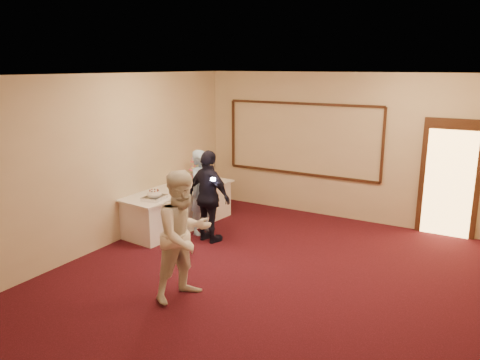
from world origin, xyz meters
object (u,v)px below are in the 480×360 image
man (202,192)px  guest (209,197)px  buffet_table (178,207)px  tart (180,192)px  cupcake_stand (195,170)px  woman (184,235)px  plate_stack_a (176,185)px  plate_stack_b (199,182)px  pavlova_tray (154,196)px

man → guest: bearing=-120.2°
buffet_table → tart: 0.54m
cupcake_stand → guest: bearing=-46.7°
woman → guest: (-0.88, 1.94, -0.06)m
cupcake_stand → plate_stack_a: bearing=-78.8°
buffet_table → plate_stack_b: plate_stack_b is taller
cupcake_stand → man: (0.87, -1.00, -0.14)m
man → buffet_table: bearing=91.9°
tart → man: man is taller
pavlova_tray → woman: bearing=-40.2°
plate_stack_a → woman: bearing=-50.5°
pavlova_tray → plate_stack_a: 0.83m
plate_stack_a → plate_stack_b: (0.27, 0.40, -0.00)m
tart → guest: bearing=-9.7°
pavlova_tray → cupcake_stand: size_ratio=0.99×
buffet_table → man: 0.77m
cupcake_stand → plate_stack_a: 0.93m
pavlova_tray → man: (0.55, 0.73, -0.04)m
buffet_table → man: (0.64, -0.09, 0.42)m
plate_stack_a → man: bearing=-7.9°
buffet_table → guest: guest is taller
buffet_table → man: size_ratio=1.59×
buffet_table → plate_stack_b: 0.66m
cupcake_stand → tart: (0.47, -1.16, -0.15)m
man → woman: size_ratio=0.90×
plate_stack_a → tart: (0.29, -0.26, -0.05)m
guest → cupcake_stand: bearing=-34.0°
pavlova_tray → man: 0.91m
cupcake_stand → man: size_ratio=0.30×
buffet_table → man: bearing=-7.5°
plate_stack_b → buffet_table: bearing=-118.8°
woman → guest: woman is taller
plate_stack_a → guest: guest is taller
buffet_table → pavlova_tray: pavlova_tray is taller
plate_stack_b → man: man is taller
tart → cupcake_stand: bearing=112.0°
plate_stack_a → man: (0.69, -0.09, -0.04)m
tart → woman: bearing=-51.9°
plate_stack_a → tart: 0.39m
plate_stack_a → pavlova_tray: bearing=-80.2°
pavlova_tray → guest: 1.00m
buffet_table → pavlova_tray: bearing=-83.1°
plate_stack_a → plate_stack_b: size_ratio=1.02×
pavlova_tray → tart: size_ratio=1.85×
plate_stack_a → plate_stack_b: 0.49m
woman → guest: size_ratio=1.07×
buffet_table → cupcake_stand: size_ratio=5.23×
plate_stack_b → tart: size_ratio=0.67×
pavlova_tray → plate_stack_a: size_ratio=2.72×
tart → guest: guest is taller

